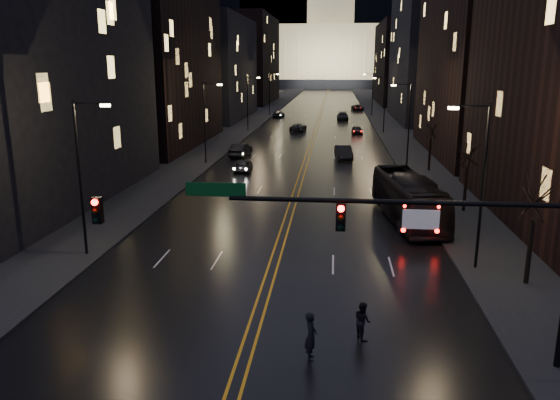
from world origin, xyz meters
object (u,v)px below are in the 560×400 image
(pedestrian_b, at_px, (363,320))
(oncoming_car_b, at_px, (241,150))
(bus, at_px, (408,198))
(pedestrian_a, at_px, (311,336))
(oncoming_car_a, at_px, (243,165))
(traffic_signal, at_px, (409,232))
(receding_car_a, at_px, (344,152))

(pedestrian_b, bearing_deg, oncoming_car_b, -9.37)
(bus, xyz_separation_m, pedestrian_a, (-5.99, -19.56, -0.66))
(oncoming_car_a, distance_m, pedestrian_b, 36.02)
(pedestrian_a, bearing_deg, oncoming_car_b, 11.19)
(pedestrian_b, bearing_deg, traffic_signal, -165.86)
(oncoming_car_a, bearing_deg, pedestrian_a, 100.76)
(oncoming_car_b, distance_m, pedestrian_b, 45.51)
(bus, relative_size, receding_car_a, 2.38)
(bus, distance_m, oncoming_car_a, 22.19)
(traffic_signal, height_order, oncoming_car_b, traffic_signal)
(bus, relative_size, oncoming_car_a, 2.81)
(oncoming_car_b, bearing_deg, pedestrian_a, 109.22)
(traffic_signal, height_order, oncoming_car_a, traffic_signal)
(bus, xyz_separation_m, oncoming_car_a, (-14.60, 16.69, -0.92))
(traffic_signal, distance_m, pedestrian_b, 4.83)
(bus, height_order, pedestrian_a, bus)
(oncoming_car_a, relative_size, pedestrian_b, 2.61)
(traffic_signal, relative_size, receding_car_a, 3.52)
(oncoming_car_a, distance_m, oncoming_car_b, 9.52)
(bus, height_order, oncoming_car_a, bus)
(oncoming_car_b, height_order, pedestrian_b, oncoming_car_b)
(oncoming_car_a, bearing_deg, bus, 128.59)
(bus, relative_size, pedestrian_a, 6.07)
(oncoming_car_b, height_order, receding_car_a, receding_car_a)
(pedestrian_a, xyz_separation_m, pedestrian_b, (2.01, 1.83, -0.16))
(receding_car_a, bearing_deg, pedestrian_b, -95.86)
(oncoming_car_b, relative_size, receding_car_a, 0.99)
(traffic_signal, xyz_separation_m, receding_car_a, (-1.60, 44.82, -4.29))
(bus, xyz_separation_m, receding_car_a, (-4.19, 25.41, -0.82))
(traffic_signal, height_order, receding_car_a, traffic_signal)
(receding_car_a, bearing_deg, oncoming_car_b, 170.98)
(receding_car_a, bearing_deg, traffic_signal, -94.09)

